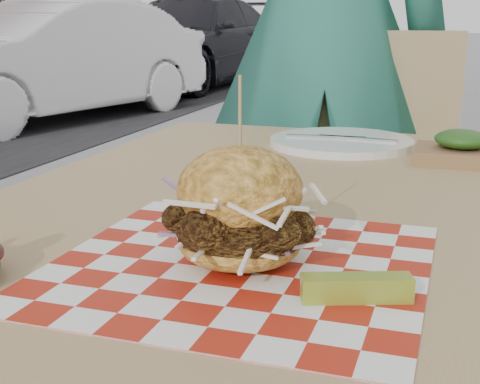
# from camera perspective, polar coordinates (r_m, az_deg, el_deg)

# --- Properties ---
(diner) EXTENTS (0.77, 0.58, 1.90)m
(diner) POSITION_cam_1_polar(r_m,az_deg,el_deg) (1.88, 7.10, 13.56)
(diner) COLOR #297965
(diner) RESTS_ON ground
(car_white) EXTENTS (2.05, 3.66, 1.14)m
(car_white) POSITION_cam_1_polar(r_m,az_deg,el_deg) (6.72, -16.14, 10.73)
(car_white) COLOR white
(car_white) RESTS_ON ground
(car_dark) EXTENTS (1.99, 4.39, 1.25)m
(car_dark) POSITION_cam_1_polar(r_m,az_deg,el_deg) (9.80, -4.36, 12.69)
(car_dark) COLOR black
(car_dark) RESTS_ON ground
(patio_table) EXTENTS (0.80, 1.20, 0.75)m
(patio_table) POSITION_cam_1_polar(r_m,az_deg,el_deg) (0.90, 3.66, -5.83)
(patio_table) COLOR tan
(patio_table) RESTS_ON ground
(patio_chair) EXTENTS (0.45, 0.46, 0.95)m
(patio_chair) POSITION_cam_1_polar(r_m,az_deg,el_deg) (1.82, 10.99, 0.66)
(patio_chair) COLOR tan
(patio_chair) RESTS_ON ground
(paper_liner) EXTENTS (0.36, 0.36, 0.00)m
(paper_liner) POSITION_cam_1_polar(r_m,az_deg,el_deg) (0.66, 0.00, -6.19)
(paper_liner) COLOR #B42212
(paper_liner) RESTS_ON patio_table
(sandwich) EXTENTS (0.16, 0.16, 0.18)m
(sandwich) POSITION_cam_1_polar(r_m,az_deg,el_deg) (0.65, 0.00, -1.87)
(sandwich) COLOR gold
(sandwich) RESTS_ON paper_liner
(pickle_spear) EXTENTS (0.10, 0.05, 0.02)m
(pickle_spear) POSITION_cam_1_polar(r_m,az_deg,el_deg) (0.59, 9.91, -8.07)
(pickle_spear) COLOR olive
(pickle_spear) RESTS_ON paper_liner
(place_setting) EXTENTS (0.27, 0.27, 0.02)m
(place_setting) POSITION_cam_1_polar(r_m,az_deg,el_deg) (1.28, 8.63, 4.24)
(place_setting) COLOR white
(place_setting) RESTS_ON patio_table
(kraft_tray) EXTENTS (0.15, 0.12, 0.06)m
(kraft_tray) POSITION_cam_1_polar(r_m,az_deg,el_deg) (1.18, 18.35, 3.47)
(kraft_tray) COLOR olive
(kraft_tray) RESTS_ON patio_table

